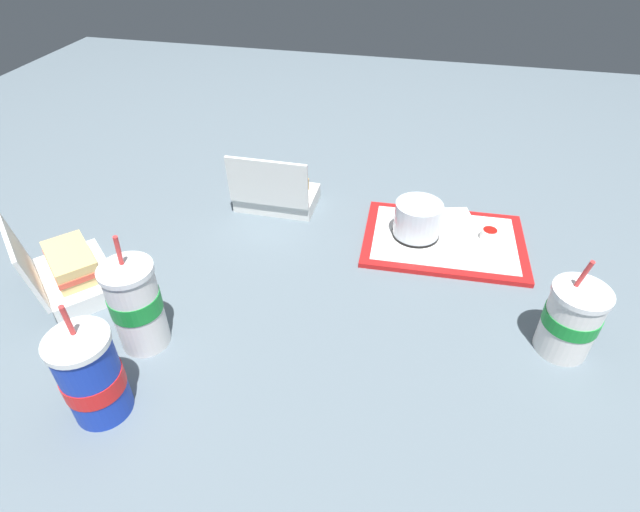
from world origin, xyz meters
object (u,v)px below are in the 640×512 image
cake_container (417,220)px  soda_cup_right (92,376)px  food_tray (444,240)px  plastic_fork (458,258)px  clamshell_sandwich_back (70,272)px  ketchup_cup (489,234)px  clamshell_hotdog_front (276,192)px  soda_cup_back (136,305)px  soda_cup_front (571,320)px

cake_container → soda_cup_right: 0.74m
food_tray → plastic_fork: bearing=112.9°
cake_container → clamshell_sandwich_back: (0.68, 0.33, -0.01)m
food_tray → ketchup_cup: (-0.10, -0.02, 0.02)m
clamshell_hotdog_front → soda_cup_back: (0.10, 0.50, 0.05)m
food_tray → plastic_fork: size_ratio=3.45×
clamshell_sandwich_back → soda_cup_front: bearing=-176.7°
cake_container → ketchup_cup: (-0.17, -0.02, -0.03)m
food_tray → clamshell_hotdog_front: 0.43m
clamshell_hotdog_front → cake_container: bearing=169.5°
soda_cup_right → soda_cup_back: size_ratio=0.95×
ketchup_cup → clamshell_sandwich_back: (0.84, 0.36, 0.02)m
clamshell_hotdog_front → soda_cup_front: soda_cup_front is taller
ketchup_cup → clamshell_hotdog_front: 0.53m
food_tray → soda_cup_right: bearing=48.3°
ketchup_cup → soda_cup_right: size_ratio=0.18×
clamshell_hotdog_front → soda_cup_back: bearing=78.7°
food_tray → soda_cup_back: soda_cup_back is taller
food_tray → cake_container: (0.07, 0.00, 0.05)m
clamshell_sandwich_back → soda_cup_right: (-0.22, 0.25, 0.04)m
soda_cup_front → soda_cup_right: bearing=22.3°
clamshell_sandwich_back → soda_cup_right: 0.34m
food_tray → soda_cup_back: (0.53, 0.44, 0.08)m
ketchup_cup → soda_cup_back: bearing=36.1°
food_tray → ketchup_cup: 0.10m
soda_cup_right → soda_cup_back: (0.01, -0.15, 0.01)m
clamshell_sandwich_back → soda_cup_back: bearing=155.1°
cake_container → plastic_fork: (-0.10, 0.07, -0.04)m
food_tray → ketchup_cup: size_ratio=9.50×
plastic_fork → soda_cup_right: size_ratio=0.49×
soda_cup_back → soda_cup_front: bearing=-168.3°
food_tray → clamshell_sandwich_back: (0.74, 0.34, 0.04)m
clamshell_hotdog_front → soda_cup_right: (0.10, 0.65, 0.04)m
clamshell_hotdog_front → clamshell_sandwich_back: bearing=51.8°
cake_container → plastic_fork: cake_container is taller
ketchup_cup → plastic_fork: 0.12m
food_tray → ketchup_cup: bearing=-168.4°
plastic_fork → soda_cup_back: 0.67m
soda_cup_back → cake_container: bearing=-136.7°
clamshell_sandwich_back → soda_cup_back: soda_cup_back is taller
cake_container → ketchup_cup: size_ratio=2.76×
clamshell_sandwich_back → food_tray: bearing=-155.7°
food_tray → plastic_fork: plastic_fork is taller
food_tray → cake_container: cake_container is taller
cake_container → clamshell_sandwich_back: clamshell_sandwich_back is taller
plastic_fork → soda_cup_front: (-0.19, 0.21, 0.06)m
clamshell_hotdog_front → food_tray: bearing=171.3°
cake_container → soda_cup_front: bearing=135.6°
food_tray → clamshell_hotdog_front: size_ratio=1.90×
soda_cup_right → cake_container: bearing=-128.0°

